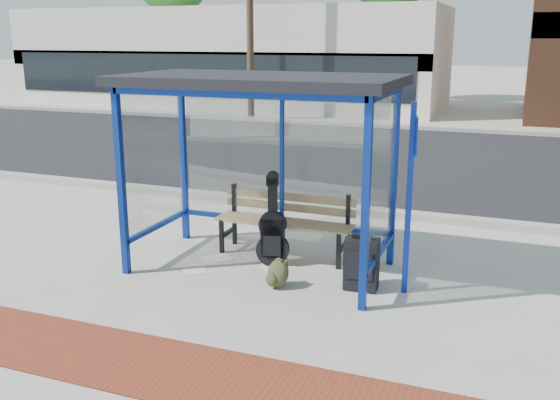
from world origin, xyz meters
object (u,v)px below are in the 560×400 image
at_px(suitcase, 361,264).
at_px(backpack, 277,274).
at_px(guitar_bag, 273,234).
at_px(bench, 285,219).

bearing_deg(suitcase, backpack, -164.96).
relative_size(suitcase, backpack, 1.95).
distance_m(guitar_bag, suitcase, 1.31).
height_order(bench, suitcase, bench).
xyz_separation_m(bench, suitcase, (1.25, -0.82, -0.19)).
relative_size(bench, guitar_bag, 1.60).
relative_size(bench, suitcase, 2.77).
height_order(bench, guitar_bag, guitar_bag).
xyz_separation_m(bench, guitar_bag, (-0.00, -0.46, -0.07)).
distance_m(bench, suitcase, 1.51).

